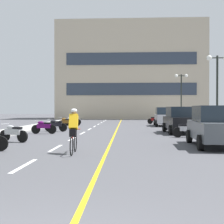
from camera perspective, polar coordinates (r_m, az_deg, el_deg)
ground_plane at (r=23.87m, az=0.26°, el=-3.43°), size 140.00×140.00×0.00m
curb_left at (r=28.07m, az=-14.33°, el=-2.72°), size 2.40×72.00×0.12m
curb_right at (r=27.55m, az=15.70°, el=-2.78°), size 2.40×72.00×0.12m
lane_dash_1 at (r=9.45m, az=-16.18°, el=-9.65°), size 0.14×2.20×0.01m
lane_dash_2 at (r=13.25m, az=-10.54°, el=-6.68°), size 0.14×2.20×0.01m
lane_dash_3 at (r=17.14m, az=-7.46°, el=-5.01°), size 0.14×2.20×0.01m
lane_dash_4 at (r=21.08m, az=-5.54°, el=-3.96°), size 0.14×2.20×0.01m
lane_dash_5 at (r=25.03m, az=-4.22°, el=-3.23°), size 0.14×2.20×0.01m
lane_dash_6 at (r=29.00m, az=-3.27°, el=-2.71°), size 0.14×2.20×0.01m
lane_dash_7 at (r=32.98m, az=-2.55°, el=-2.30°), size 0.14×2.20×0.01m
lane_dash_8 at (r=36.96m, az=-1.98°, el=-1.99°), size 0.14×2.20×0.01m
lane_dash_9 at (r=40.94m, az=-1.52°, el=-1.74°), size 0.14×2.20×0.01m
lane_dash_10 at (r=44.93m, az=-1.14°, el=-1.53°), size 0.14×2.20×0.01m
lane_dash_11 at (r=48.92m, az=-0.83°, el=-1.35°), size 0.14×2.20×0.01m
centre_line_yellow at (r=26.86m, az=1.07°, el=-2.97°), size 0.12×66.00×0.01m
office_building at (r=52.77m, az=3.50°, el=7.47°), size 24.36×9.30×15.97m
street_lamp_mid at (r=22.06m, az=19.19°, el=6.44°), size 1.46×0.36×5.23m
street_lamp_far at (r=34.87m, az=12.90°, el=4.52°), size 1.46×0.36×5.44m
parked_car_near at (r=14.21m, az=18.61°, el=-2.51°), size 2.07×4.27×1.82m
parked_car_mid at (r=21.39m, az=12.62°, el=-1.45°), size 2.01×4.24×1.82m
parked_car_far at (r=29.99m, az=9.82°, el=-0.86°), size 2.03×4.25×1.82m
motorcycle_3 at (r=16.13m, az=-18.08°, el=-3.72°), size 1.64×0.79×0.92m
motorcycle_4 at (r=18.37m, az=13.91°, el=-3.18°), size 1.69×0.60×0.92m
motorcycle_5 at (r=20.86m, az=-12.73°, el=-2.73°), size 1.70×0.60×0.92m
motorcycle_6 at (r=22.77m, az=-10.54°, el=-2.44°), size 1.70×0.60×0.92m
motorcycle_7 at (r=24.28m, az=11.42°, el=-2.25°), size 1.70×0.60×0.92m
motorcycle_8 at (r=27.57m, az=-8.73°, el=-1.91°), size 1.66×0.74×0.92m
motorcycle_9 at (r=29.66m, az=-7.61°, el=-1.73°), size 1.69×0.60×0.92m
motorcycle_10 at (r=31.86m, az=-7.38°, el=-1.57°), size 1.70×0.60×0.92m
motorcycle_11 at (r=33.71m, az=8.15°, el=-1.45°), size 1.70×0.60×0.92m
cyclist_rider at (r=11.49m, az=-7.25°, el=-3.36°), size 0.42×1.77×1.71m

